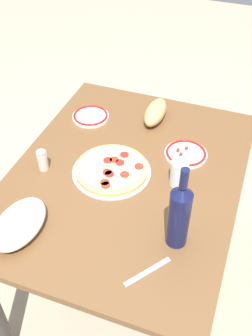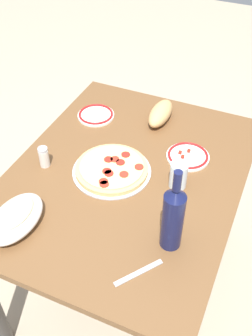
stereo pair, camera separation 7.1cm
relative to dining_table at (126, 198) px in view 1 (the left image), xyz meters
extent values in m
plane|color=tan|center=(0.00, 0.00, -0.61)|extent=(8.00, 8.00, 0.00)
cube|color=brown|center=(0.00, 0.00, 0.12)|extent=(1.13, 0.87, 0.03)
cylinder|color=#33302D|center=(0.51, -0.38, -0.25)|extent=(0.07, 0.07, 0.72)
cylinder|color=#33302D|center=(0.51, 0.38, -0.25)|extent=(0.07, 0.07, 0.72)
cylinder|color=#B7B7BC|center=(-0.01, 0.06, 0.14)|extent=(0.31, 0.31, 0.01)
cylinder|color=#DBB26B|center=(-0.01, 0.06, 0.15)|extent=(0.28, 0.28, 0.02)
cylinder|color=#EFD684|center=(-0.01, 0.06, 0.16)|extent=(0.25, 0.25, 0.01)
cylinder|color=#B22D1E|center=(0.03, 0.06, 0.17)|extent=(0.04, 0.04, 0.00)
cylinder|color=#B22D1E|center=(-0.10, 0.05, 0.17)|extent=(0.04, 0.04, 0.00)
cylinder|color=maroon|center=(-0.05, 0.06, 0.17)|extent=(0.04, 0.04, 0.00)
cylinder|color=#B22D1E|center=(-0.11, 0.04, 0.17)|extent=(0.04, 0.04, 0.00)
cylinder|color=maroon|center=(0.02, 0.03, 0.17)|extent=(0.04, 0.04, 0.00)
cylinder|color=#B22D1E|center=(0.02, -0.04, 0.17)|extent=(0.04, 0.04, 0.00)
cylinder|color=maroon|center=(-0.06, 0.05, 0.17)|extent=(0.04, 0.04, 0.00)
cylinder|color=maroon|center=(0.07, 0.03, 0.17)|extent=(0.04, 0.04, 0.00)
cylinder|color=maroon|center=(0.02, 0.08, 0.17)|extent=(0.04, 0.04, 0.00)
cylinder|color=#B22D1E|center=(-0.04, -0.01, 0.17)|extent=(0.04, 0.04, 0.00)
ellipsoid|color=white|center=(-0.38, 0.24, 0.17)|extent=(0.24, 0.15, 0.07)
ellipsoid|color=#AD2819|center=(-0.38, 0.24, 0.18)|extent=(0.20, 0.12, 0.03)
ellipsoid|color=beige|center=(-0.38, 0.24, 0.20)|extent=(0.17, 0.10, 0.02)
cylinder|color=#141942|center=(-0.25, -0.27, 0.25)|extent=(0.07, 0.07, 0.22)
cone|color=#141942|center=(-0.25, -0.27, 0.37)|extent=(0.07, 0.07, 0.03)
cylinder|color=#141942|center=(-0.25, -0.27, 0.42)|extent=(0.03, 0.03, 0.07)
cylinder|color=silver|center=(0.02, -0.20, 0.19)|extent=(0.07, 0.07, 0.11)
cylinder|color=white|center=(0.29, 0.28, 0.14)|extent=(0.17, 0.17, 0.01)
torus|color=red|center=(0.29, 0.28, 0.15)|extent=(0.16, 0.16, 0.01)
cylinder|color=white|center=(0.19, -0.19, 0.14)|extent=(0.17, 0.17, 0.01)
torus|color=red|center=(0.19, -0.19, 0.15)|extent=(0.16, 0.16, 0.01)
cube|color=#AD2819|center=(0.17, -0.18, 0.15)|extent=(0.01, 0.01, 0.01)
cube|color=#AD2819|center=(0.21, -0.19, 0.15)|extent=(0.01, 0.01, 0.01)
cube|color=#AD2819|center=(0.19, -0.16, 0.15)|extent=(0.01, 0.01, 0.01)
ellipsoid|color=tan|center=(0.38, 0.00, 0.17)|extent=(0.20, 0.09, 0.08)
cylinder|color=silver|center=(-0.08, 0.31, 0.17)|extent=(0.04, 0.04, 0.07)
cylinder|color=#B7B7BC|center=(-0.08, 0.31, 0.22)|extent=(0.04, 0.04, 0.01)
cube|color=#B7B7BC|center=(-0.39, -0.22, 0.14)|extent=(0.15, 0.11, 0.00)
camera|label=1|loc=(-1.07, -0.39, 1.22)|focal=43.11mm
camera|label=2|loc=(-1.04, -0.46, 1.22)|focal=43.11mm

